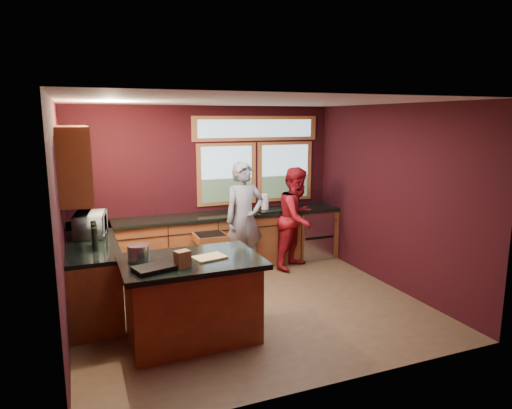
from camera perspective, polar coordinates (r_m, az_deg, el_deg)
floor at (r=6.30m, az=-0.77°, el=-12.59°), size 4.50×4.50×0.00m
room_shell at (r=5.95m, az=-7.33°, el=3.94°), size 4.52×4.02×2.71m
back_counter at (r=7.72m, az=-3.96°, el=-4.52°), size 4.50×0.64×0.93m
left_counter at (r=6.57m, az=-19.85°, el=-7.91°), size 0.64×2.30×0.93m
island at (r=5.34m, az=-8.00°, el=-11.53°), size 1.55×1.05×0.95m
person_grey at (r=7.26m, az=-1.47°, el=-1.84°), size 0.70×0.48×1.82m
person_red at (r=7.65m, az=5.15°, el=-1.70°), size 1.05×1.00×1.70m
microwave at (r=6.51m, az=-19.98°, el=-2.37°), size 0.48×0.63×0.32m
potted_plant at (r=8.07m, az=4.06°, el=0.85°), size 0.32×0.28×0.36m
paper_towel at (r=7.84m, az=1.14°, el=0.28°), size 0.12×0.12×0.28m
cutting_board at (r=5.18m, az=-5.84°, el=-6.59°), size 0.40×0.32×0.02m
stock_pot at (r=5.21m, az=-14.48°, el=-5.88°), size 0.24×0.24×0.18m
paper_bag at (r=4.89m, az=-9.17°, el=-6.75°), size 0.18×0.16×0.18m
black_tray at (r=4.86m, az=-12.62°, el=-7.80°), size 0.46×0.38×0.05m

